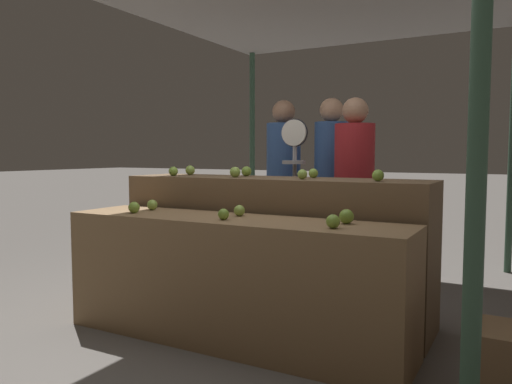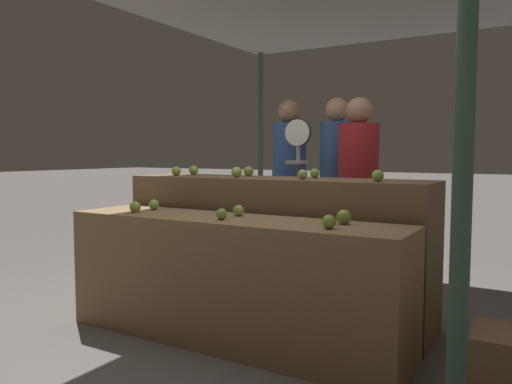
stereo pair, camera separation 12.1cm
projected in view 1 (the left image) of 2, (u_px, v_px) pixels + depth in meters
The scene contains 21 objects.
ground_plane at pixel (231, 341), 3.30m from camera, with size 60.00×60.00×0.00m, color #66605B.
market_canopy at pixel (298, 3), 4.03m from camera, with size 3.26×4.05×2.58m.
display_counter_front at pixel (231, 280), 3.27m from camera, with size 2.36×0.55×0.82m, color olive.
display_counter_back at pixel (272, 247), 3.79m from camera, with size 2.36×0.55×1.06m, color brown.
apple_front_0 at pixel (134, 207), 3.50m from camera, with size 0.08×0.08×0.08m, color #84AD3D.
apple_front_1 at pixel (224, 214), 3.14m from camera, with size 0.07×0.07×0.07m, color #7AA338.
apple_front_2 at pixel (333, 221), 2.78m from camera, with size 0.08×0.08×0.08m, color #7AA338.
apple_front_3 at pixel (152, 205), 3.69m from camera, with size 0.08×0.08×0.08m, color #8EB247.
apple_front_4 at pixel (240, 211), 3.33m from camera, with size 0.07×0.07×0.07m, color #8EB247.
apple_front_5 at pixel (346, 217), 2.97m from camera, with size 0.09×0.09×0.09m, color #7AA338.
apple_back_0 at pixel (173, 171), 4.04m from camera, with size 0.08×0.08×0.08m, color #84AD3D.
apple_back_1 at pixel (235, 172), 3.79m from camera, with size 0.08×0.08×0.08m, color #8EB247.
apple_back_2 at pixel (302, 174), 3.51m from camera, with size 0.07×0.07×0.07m, color #8EB247.
apple_back_3 at pixel (378, 176), 3.25m from camera, with size 0.08×0.08×0.08m, color #7AA338.
apple_back_4 at pixel (190, 170), 4.23m from camera, with size 0.08×0.08×0.08m, color #8EB247.
apple_back_5 at pixel (246, 171), 3.96m from camera, with size 0.08×0.08×0.08m, color #7AA338.
apple_back_6 at pixel (313, 173), 3.70m from camera, with size 0.07×0.07×0.07m, color #84AD3D.
produce_scale at pixel (294, 170), 4.30m from camera, with size 0.24×0.20×1.54m.
person_vendor_at_scale at pixel (354, 181), 4.36m from camera, with size 0.36×0.36×1.72m.
person_customer_left at pixel (331, 173), 4.91m from camera, with size 0.44×0.44×1.78m.
person_customer_right at pixel (283, 173), 5.10m from camera, with size 0.41×0.41×1.78m.
Camera 1 is at (1.69, -2.74, 1.24)m, focal length 35.00 mm.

